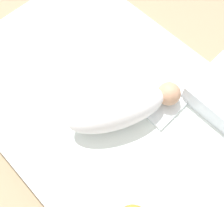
{
  "coord_description": "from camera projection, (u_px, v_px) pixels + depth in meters",
  "views": [
    {
      "loc": [
        0.4,
        -0.36,
        1.33
      ],
      "look_at": [
        0.05,
        -0.02,
        0.24
      ],
      "focal_mm": 42.0,
      "sensor_mm": 36.0,
      "label": 1
    }
  ],
  "objects": [
    {
      "name": "bed_mattress",
      "position": [
        108.0,
        107.0,
        1.35
      ],
      "size": [
        1.54,
        1.04,
        0.19
      ],
      "color": "white",
      "rests_on": "ground_plane"
    },
    {
      "name": "swaddled_baby",
      "position": [
        121.0,
        108.0,
        1.14
      ],
      "size": [
        0.35,
        0.52,
        0.18
      ],
      "rotation": [
        0.0,
        0.0,
        1.13
      ],
      "color": "white",
      "rests_on": "bed_mattress"
    },
    {
      "name": "ground_plane",
      "position": [
        108.0,
        114.0,
        1.43
      ],
      "size": [
        12.0,
        12.0,
        0.0
      ],
      "primitive_type": "plane",
      "color": "#9E8466"
    },
    {
      "name": "burp_cloth",
      "position": [
        156.0,
        99.0,
        1.25
      ],
      "size": [
        0.24,
        0.21,
        0.02
      ],
      "color": "white",
      "rests_on": "bed_mattress"
    }
  ]
}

